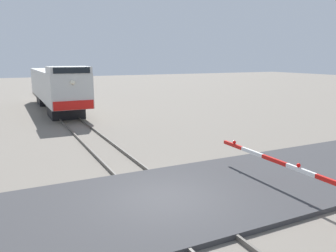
{
  "coord_description": "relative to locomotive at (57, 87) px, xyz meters",
  "views": [
    {
      "loc": [
        -4.49,
        -9.38,
        4.7
      ],
      "look_at": [
        0.99,
        1.72,
        2.19
      ],
      "focal_mm": 36.03,
      "sensor_mm": 36.0,
      "label": 1
    }
  ],
  "objects": [
    {
      "name": "rail_track_right",
      "position": [
        0.72,
        -22.57,
        -2.07
      ],
      "size": [
        0.08,
        80.0,
        0.15
      ],
      "primitive_type": "cube",
      "color": "#59544C",
      "rests_on": "ground_plane"
    },
    {
      "name": "crossing_gate",
      "position": [
        4.15,
        -25.38,
        -1.34
      ],
      "size": [
        0.36,
        6.81,
        1.27
      ],
      "color": "silver",
      "rests_on": "ground_plane"
    },
    {
      "name": "road_surface",
      "position": [
        0.0,
        -22.57,
        -2.06
      ],
      "size": [
        36.0,
        5.82,
        0.16
      ],
      "primitive_type": "cube",
      "color": "#38383A",
      "rests_on": "ground_plane"
    },
    {
      "name": "ground_plane",
      "position": [
        0.0,
        -22.57,
        -2.14
      ],
      "size": [
        160.0,
        160.0,
        0.0
      ],
      "primitive_type": "plane",
      "color": "slate"
    },
    {
      "name": "rail_track_left",
      "position": [
        -0.72,
        -22.57,
        -2.07
      ],
      "size": [
        0.08,
        80.0,
        0.15
      ],
      "primitive_type": "cube",
      "color": "#59544C",
      "rests_on": "ground_plane"
    },
    {
      "name": "locomotive",
      "position": [
        0.0,
        0.0,
        0.0
      ],
      "size": [
        2.96,
        16.05,
        4.09
      ],
      "color": "black",
      "rests_on": "ground_plane"
    }
  ]
}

